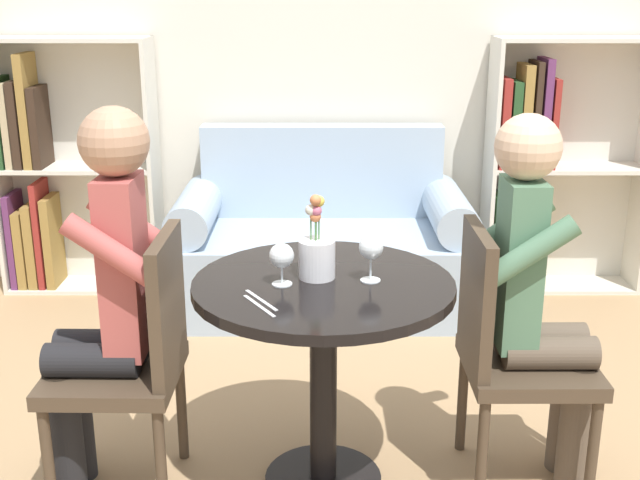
% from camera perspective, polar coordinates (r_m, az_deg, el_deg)
% --- Properties ---
extents(back_wall, '(5.20, 0.05, 2.70)m').
position_cam_1_polar(back_wall, '(4.48, -0.12, 13.92)').
color(back_wall, silver).
rests_on(back_wall, ground_plane).
extents(round_table, '(0.84, 0.84, 0.75)m').
position_cam_1_polar(round_table, '(2.61, 0.01, -6.47)').
color(round_table, black).
rests_on(round_table, ground_plane).
extents(couch, '(1.53, 0.80, 0.92)m').
position_cam_1_polar(couch, '(4.26, -0.10, -0.54)').
color(couch, '#9EB2C6').
rests_on(couch, ground_plane).
extents(bookshelf_left, '(0.86, 0.28, 1.39)m').
position_cam_1_polar(bookshelf_left, '(4.66, -18.42, 4.49)').
color(bookshelf_left, silver).
rests_on(bookshelf_left, ground_plane).
extents(bookshelf_right, '(0.86, 0.28, 1.39)m').
position_cam_1_polar(bookshelf_right, '(4.59, 15.26, 4.67)').
color(bookshelf_right, silver).
rests_on(bookshelf_right, ground_plane).
extents(chair_left, '(0.43, 0.43, 0.90)m').
position_cam_1_polar(chair_left, '(2.70, -13.29, -7.96)').
color(chair_left, '#473828').
rests_on(chair_left, ground_plane).
extents(chair_right, '(0.42, 0.42, 0.90)m').
position_cam_1_polar(chair_right, '(2.75, 13.01, -7.40)').
color(chair_right, '#473828').
rests_on(chair_right, ground_plane).
extents(person_left, '(0.42, 0.34, 1.30)m').
position_cam_1_polar(person_left, '(2.64, -15.38, -3.78)').
color(person_left, black).
rests_on(person_left, ground_plane).
extents(person_right, '(0.42, 0.34, 1.27)m').
position_cam_1_polar(person_right, '(2.70, 15.06, -3.74)').
color(person_right, brown).
rests_on(person_right, ground_plane).
extents(wine_glass_left, '(0.08, 0.08, 0.13)m').
position_cam_1_polar(wine_glass_left, '(2.48, -2.99, -1.23)').
color(wine_glass_left, white).
rests_on(wine_glass_left, round_table).
extents(wine_glass_right, '(0.08, 0.08, 0.15)m').
position_cam_1_polar(wine_glass_right, '(2.51, 3.41, -0.67)').
color(wine_glass_right, white).
rests_on(wine_glass_right, round_table).
extents(flower_vase, '(0.12, 0.12, 0.27)m').
position_cam_1_polar(flower_vase, '(2.55, -0.48, -0.91)').
color(flower_vase, silver).
rests_on(flower_vase, round_table).
extents(knife_left_setting, '(0.11, 0.17, 0.00)m').
position_cam_1_polar(knife_left_setting, '(2.39, -4.45, -4.29)').
color(knife_left_setting, silver).
rests_on(knife_left_setting, round_table).
extents(fork_left_setting, '(0.11, 0.17, 0.00)m').
position_cam_1_polar(fork_left_setting, '(2.35, -4.60, -4.69)').
color(fork_left_setting, silver).
rests_on(fork_left_setting, round_table).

